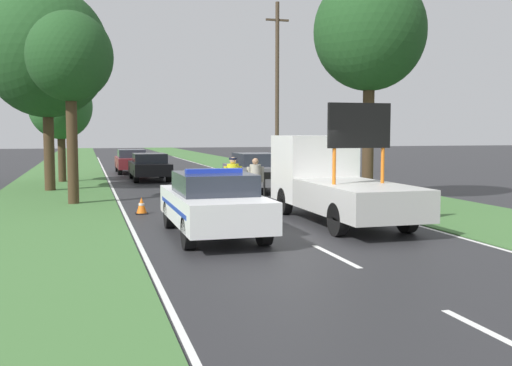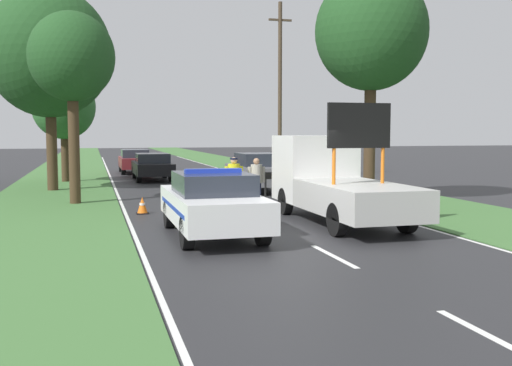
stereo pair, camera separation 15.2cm
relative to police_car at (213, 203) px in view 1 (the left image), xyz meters
name	(u,v)px [view 1 (the left image)]	position (x,y,z in m)	size (l,w,h in m)	color
ground_plane	(293,235)	(1.87, -0.40, -0.79)	(160.00, 160.00, 0.00)	#28282B
lane_markings	(192,185)	(1.87, 13.86, -0.78)	(7.38, 66.01, 0.01)	silver
grass_verge_left	(62,178)	(-4.10, 19.60, -0.77)	(4.46, 120.00, 0.03)	#427038
grass_verge_right	(276,174)	(7.83, 19.60, -0.77)	(4.46, 120.00, 0.03)	#427038
police_car	(213,203)	(0.00, 0.00, 0.00)	(1.90, 4.81, 1.61)	white
work_truck	(332,180)	(3.74, 1.68, 0.32)	(2.07, 6.15, 3.17)	white
road_barrier	(229,179)	(1.69, 5.56, 0.12)	(3.10, 0.08, 1.10)	black
police_officer	(233,178)	(1.63, 4.71, 0.20)	(0.59, 0.38, 1.66)	#191E38
pedestrian_civilian	(255,179)	(2.43, 4.92, 0.16)	(0.58, 0.37, 1.61)	#191E38
traffic_cone_near_police	(204,202)	(0.72, 4.85, -0.55)	(0.35, 0.35, 0.49)	black
traffic_cone_centre_front	(314,192)	(5.02, 6.34, -0.50)	(0.42, 0.42, 0.58)	black
traffic_cone_near_truck	(142,206)	(-1.28, 4.35, -0.54)	(0.36, 0.36, 0.51)	black
traffic_cone_behind_barrier	(198,196)	(0.71, 5.94, -0.47)	(0.47, 0.47, 0.64)	black
queued_car_suv_grey	(255,172)	(3.88, 10.11, 0.02)	(1.75, 4.37, 1.58)	slate
queued_car_sedan_black	(149,166)	(0.25, 17.04, -0.07)	(1.81, 4.62, 1.37)	black
queued_car_wagon_maroon	(131,161)	(-0.24, 22.73, -0.05)	(1.73, 4.64, 1.41)	maroon
roadside_tree_near_left	(370,33)	(6.51, 5.08, 5.02)	(3.81, 3.81, 7.85)	#42301E
roadside_tree_near_right	(46,53)	(-4.31, 12.49, 4.90)	(5.06, 5.06, 8.36)	#42301E
roadside_tree_mid_left	(60,107)	(-3.98, 16.97, 2.87)	(3.03, 3.03, 5.28)	#42301E
roadside_tree_mid_right	(70,58)	(-3.29, 7.41, 4.11)	(2.85, 2.85, 6.46)	#42301E
utility_pole	(277,90)	(6.60, 15.55, 3.82)	(1.20, 0.20, 8.98)	#473828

